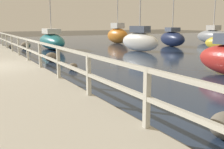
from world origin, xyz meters
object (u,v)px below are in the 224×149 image
sailboat_white (140,40)px  sailboat_orange (118,35)px  sailboat_gray (213,36)px  sailboat_teal (52,40)px  sailboat_navy (172,38)px

sailboat_white → sailboat_orange: sailboat_white is taller
sailboat_gray → sailboat_teal: bearing=179.2°
sailboat_orange → sailboat_white: bearing=-113.3°
sailboat_orange → sailboat_teal: bearing=-164.5°
sailboat_orange → sailboat_teal: (-7.91, -2.93, -0.18)m
sailboat_gray → sailboat_orange: 9.89m
sailboat_gray → sailboat_white: bearing=-160.3°
sailboat_orange → sailboat_teal: size_ratio=0.77×
sailboat_white → sailboat_orange: bearing=62.0°
sailboat_gray → sailboat_white: 11.27m
sailboat_gray → sailboat_navy: bearing=-169.2°
sailboat_navy → sailboat_teal: bearing=178.6°
sailboat_gray → sailboat_white: size_ratio=1.10×
sailboat_gray → sailboat_navy: 5.91m
sailboat_white → sailboat_teal: size_ratio=1.09×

